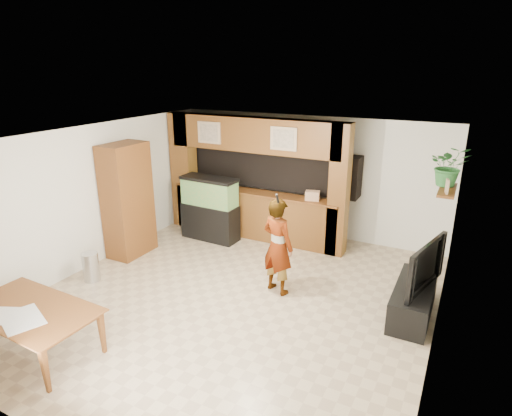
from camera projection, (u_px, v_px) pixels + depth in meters
The scene contains 21 objects.
floor at pixel (234, 298), 6.96m from camera, with size 6.50×6.50×0.00m, color tan.
ceiling at pixel (231, 138), 6.13m from camera, with size 6.50×6.50×0.00m, color white.
wall_back at pixel (307, 176), 9.29m from camera, with size 6.00×6.00×0.00m, color silver.
wall_left at pixel (91, 197), 7.84m from camera, with size 6.50×6.50×0.00m, color silver.
wall_right at pixel (444, 262), 5.25m from camera, with size 6.50×6.50×0.00m, color silver.
partition at pixel (256, 177), 9.18m from camera, with size 4.20×0.99×2.60m.
wall_clock at pixel (128, 155), 8.48m from camera, with size 0.05×0.25×0.25m.
wall_shelf at pixel (447, 190), 6.83m from camera, with size 0.25×0.90×0.04m, color brown.
pantry_cabinet at pixel (128, 200), 8.28m from camera, with size 0.55×0.91×2.21m, color brown.
trash_can at pixel (91, 267), 7.45m from camera, with size 0.28×0.28×0.52m, color #B2B2B7.
aquarium at pixel (210, 209), 9.13m from camera, with size 1.24×0.46×1.37m.
tv_stand at pixel (413, 300), 6.43m from camera, with size 0.54×1.46×0.49m, color black.
television at pixel (418, 264), 6.24m from camera, with size 1.25×0.16×0.72m, color black.
photo_frame at pixel (447, 186), 6.56m from camera, with size 0.03×0.16×0.22m, color tan.
potted_plant at pixel (449, 166), 6.90m from camera, with size 0.60×0.52×0.67m, color #2C6E32.
person at pixel (278, 246), 6.93m from camera, with size 0.59×0.39×1.63m, color tan.
microphone at pixel (277, 198), 6.49m from camera, with size 0.04×0.04×0.17m, color black.
dining_table at pixel (31, 332), 5.55m from camera, with size 1.81×1.01×0.64m, color brown.
newspaper_a at pixel (22, 319), 5.25m from camera, with size 0.60×0.43×0.01m, color silver.
newspaper_b at pixel (0, 316), 5.33m from camera, with size 0.54×0.40×0.01m, color silver.
counter_box at pixel (312, 196), 8.49m from camera, with size 0.28×0.18×0.18m, color tan.
Camera 1 is at (3.11, -5.29, 3.62)m, focal length 30.00 mm.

